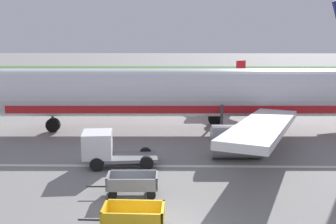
# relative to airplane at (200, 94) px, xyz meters

# --- Properties ---
(grass_strip) EXTENTS (220.00, 28.00, 0.06)m
(grass_strip) POSITION_rel_airplane_xyz_m (-2.64, 38.87, -3.02)
(grass_strip) COLOR #3D7033
(grass_strip) RESTS_ON ground
(apron_stripe) EXTENTS (120.00, 0.36, 0.01)m
(apron_stripe) POSITION_rel_airplane_xyz_m (-2.64, -8.28, -3.05)
(apron_stripe) COLOR silver
(apron_stripe) RESTS_ON ground
(airplane) EXTENTS (37.55, 30.29, 11.34)m
(airplane) POSITION_rel_airplane_xyz_m (0.00, 0.00, 0.00)
(airplane) COLOR silver
(airplane) RESTS_ON ground
(baggage_cart_second_in_row) EXTENTS (3.57, 1.47, 1.07)m
(baggage_cart_second_in_row) POSITION_rel_airplane_xyz_m (-3.63, -16.33, -2.45)
(baggage_cart_second_in_row) COLOR gold
(baggage_cart_second_in_row) RESTS_ON ground
(baggage_cart_third_in_row) EXTENTS (3.56, 1.45, 1.07)m
(baggage_cart_third_in_row) POSITION_rel_airplane_xyz_m (-4.03, -12.63, -2.45)
(baggage_cart_third_in_row) COLOR gray
(baggage_cart_third_in_row) RESTS_ON ground
(service_truck_beside_carts) EXTENTS (4.55, 2.38, 2.10)m
(service_truck_beside_carts) POSITION_rel_airplane_xyz_m (-6.03, -8.27, -1.95)
(service_truck_beside_carts) COLOR slate
(service_truck_beside_carts) RESTS_ON ground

